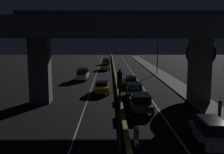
{
  "coord_description": "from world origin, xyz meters",
  "views": [
    {
      "loc": [
        -1.19,
        -10.64,
        6.76
      ],
      "look_at": [
        -0.76,
        24.11,
        1.66
      ],
      "focal_mm": 42.0,
      "sensor_mm": 36.0,
      "label": 1
    }
  ],
  "objects": [
    {
      "name": "lane_line_left_inner",
      "position": [
        -3.58,
        35.0,
        0.0
      ],
      "size": [
        0.12,
        126.0,
        0.0
      ],
      "primitive_type": "cube",
      "color": "beige",
      "rests_on": "ground_plane"
    },
    {
      "name": "lane_line_right_inner",
      "position": [
        3.58,
        35.0,
        0.0
      ],
      "size": [
        0.12,
        126.0,
        0.0
      ],
      "primitive_type": "cube",
      "color": "beige",
      "rests_on": "ground_plane"
    },
    {
      "name": "median_divider",
      "position": [
        0.0,
        35.0,
        0.2
      ],
      "size": [
        0.34,
        126.0,
        0.4
      ],
      "primitive_type": "cube",
      "color": "olive",
      "rests_on": "ground_plane"
    },
    {
      "name": "sidewalk_right",
      "position": [
        8.69,
        28.0,
        0.07
      ],
      "size": [
        2.77,
        126.0,
        0.15
      ],
      "primitive_type": "cube",
      "color": "#5B5956",
      "rests_on": "ground_plane"
    },
    {
      "name": "elevated_overpass",
      "position": [
        0.0,
        16.81,
        7.39
      ],
      "size": [
        21.72,
        11.15,
        9.62
      ],
      "color": "#5B5956",
      "rests_on": "ground_plane"
    },
    {
      "name": "traffic_light_left_of_median",
      "position": [
        -0.57,
        4.23,
        3.44
      ],
      "size": [
        0.3,
        0.49,
        5.04
      ],
      "color": "black",
      "rests_on": "ground_plane"
    },
    {
      "name": "street_lamp",
      "position": [
        7.89,
        39.36,
        5.1
      ],
      "size": [
        1.95,
        0.32,
        8.77
      ],
      "color": "#2D2D30",
      "rests_on": "ground_plane"
    },
    {
      "name": "car_silver_lead",
      "position": [
        5.32,
        5.41,
        0.86
      ],
      "size": [
        2.02,
        4.3,
        1.66
      ],
      "rotation": [
        0.0,
        0.0,
        1.52
      ],
      "color": "gray",
      "rests_on": "ground_plane"
    },
    {
      "name": "car_grey_second",
      "position": [
        1.82,
        13.35,
        0.84
      ],
      "size": [
        2.04,
        4.21,
        1.6
      ],
      "rotation": [
        0.0,
        0.0,
        1.59
      ],
      "color": "#515459",
      "rests_on": "ground_plane"
    },
    {
      "name": "car_dark_green_third",
      "position": [
        1.81,
        19.3,
        0.85
      ],
      "size": [
        1.85,
        4.02,
        1.61
      ],
      "rotation": [
        0.0,
        0.0,
        1.58
      ],
      "color": "black",
      "rests_on": "ground_plane"
    },
    {
      "name": "car_black_fourth",
      "position": [
        1.9,
        26.65,
        0.73
      ],
      "size": [
        1.96,
        4.76,
        1.39
      ],
      "rotation": [
        0.0,
        0.0,
        1.6
      ],
      "color": "black",
      "rests_on": "ground_plane"
    },
    {
      "name": "car_taxi_yellow_lead_oncoming",
      "position": [
        -2.05,
        21.64,
        0.75
      ],
      "size": [
        1.91,
        3.98,
        1.42
      ],
      "rotation": [
        0.0,
        0.0,
        -1.59
      ],
      "color": "gold",
      "rests_on": "ground_plane"
    },
    {
      "name": "car_white_second_oncoming",
      "position": [
        -5.5,
        32.24,
        0.98
      ],
      "size": [
        1.97,
        4.47,
        1.9
      ],
      "rotation": [
        0.0,
        0.0,
        -1.6
      ],
      "color": "silver",
      "rests_on": "ground_plane"
    },
    {
      "name": "car_taxi_yellow_third_oncoming",
      "position": [
        -1.99,
        46.07,
        0.76
      ],
      "size": [
        2.0,
        4.83,
        1.44
      ],
      "rotation": [
        0.0,
        0.0,
        -1.57
      ],
      "color": "gold",
      "rests_on": "ground_plane"
    },
    {
      "name": "car_grey_fourth_oncoming",
      "position": [
        -1.86,
        58.22,
        0.82
      ],
      "size": [
        2.06,
        4.14,
        1.59
      ],
      "rotation": [
        0.0,
        0.0,
        -1.58
      ],
      "color": "#515459",
      "rests_on": "ground_plane"
    },
    {
      "name": "motorcycle_white_filtering_near",
      "position": [
        0.49,
        4.69,
        0.64
      ],
      "size": [
        0.33,
        1.74,
        1.5
      ],
      "rotation": [
        0.0,
        0.0,
        1.52
      ],
      "color": "black",
      "rests_on": "ground_plane"
    },
    {
      "name": "pedestrian_on_sidewalk",
      "position": [
        8.34,
        11.08,
        0.96
      ],
      "size": [
        0.32,
        0.32,
        1.63
      ],
      "color": "black",
      "rests_on": "sidewalk_right"
    },
    {
      "name": "roadside_tree_kerbside_mid",
      "position": [
        10.72,
        23.14,
        4.87
      ],
      "size": [
        3.82,
        3.82,
        6.82
      ],
      "color": "#2D2116",
      "rests_on": "ground_plane"
    }
  ]
}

